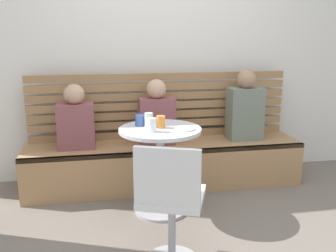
# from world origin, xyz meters

# --- Properties ---
(ground) EXTENTS (8.00, 8.00, 0.00)m
(ground) POSITION_xyz_m (0.00, 0.00, 0.00)
(ground) COLOR #70665B
(back_wall) EXTENTS (5.20, 0.10, 2.90)m
(back_wall) POSITION_xyz_m (0.00, 1.64, 1.45)
(back_wall) COLOR silver
(back_wall) RESTS_ON ground
(booth_bench) EXTENTS (2.70, 0.52, 0.44)m
(booth_bench) POSITION_xyz_m (0.00, 1.20, 0.22)
(booth_bench) COLOR #A87C51
(booth_bench) RESTS_ON ground
(booth_backrest) EXTENTS (2.65, 0.04, 0.67)m
(booth_backrest) POSITION_xyz_m (0.00, 1.44, 0.78)
(booth_backrest) COLOR #9A7249
(booth_backrest) RESTS_ON booth_bench
(cafe_table) EXTENTS (0.68, 0.68, 0.74)m
(cafe_table) POSITION_xyz_m (-0.14, 0.64, 0.52)
(cafe_table) COLOR #ADADB2
(cafe_table) RESTS_ON ground
(white_chair) EXTENTS (0.52, 0.52, 0.85)m
(white_chair) POSITION_xyz_m (-0.21, -0.17, 0.46)
(white_chair) COLOR #ADADB2
(white_chair) RESTS_ON ground
(person_adult) EXTENTS (0.34, 0.22, 0.71)m
(person_adult) POSITION_xyz_m (0.83, 1.22, 0.76)
(person_adult) COLOR slate
(person_adult) RESTS_ON booth_bench
(person_child_left) EXTENTS (0.34, 0.22, 0.63)m
(person_child_left) POSITION_xyz_m (-0.08, 1.23, 0.72)
(person_child_left) COLOR brown
(person_child_left) RESTS_ON booth_bench
(person_child_middle) EXTENTS (0.34, 0.22, 0.61)m
(person_child_middle) POSITION_xyz_m (-0.84, 1.21, 0.71)
(person_child_middle) COLOR brown
(person_child_middle) RESTS_ON booth_bench
(cup_tumbler_orange) EXTENTS (0.07, 0.07, 0.10)m
(cup_tumbler_orange) POSITION_xyz_m (-0.13, 0.65, 0.79)
(cup_tumbler_orange) COLOR orange
(cup_tumbler_orange) RESTS_ON cafe_table
(cup_water_clear) EXTENTS (0.07, 0.07, 0.11)m
(cup_water_clear) POSITION_xyz_m (-0.22, 0.54, 0.80)
(cup_water_clear) COLOR white
(cup_water_clear) RESTS_ON cafe_table
(cup_mug_blue) EXTENTS (0.08, 0.08, 0.09)m
(cup_mug_blue) POSITION_xyz_m (-0.29, 0.76, 0.79)
(cup_mug_blue) COLOR #3D5B9E
(cup_mug_blue) RESTS_ON cafe_table
(cup_glass_tall) EXTENTS (0.07, 0.07, 0.12)m
(cup_glass_tall) POSITION_xyz_m (-0.22, 0.69, 0.80)
(cup_glass_tall) COLOR silver
(cup_glass_tall) RESTS_ON cafe_table
(plate_small) EXTENTS (0.17, 0.17, 0.01)m
(plate_small) POSITION_xyz_m (0.05, 0.56, 0.75)
(plate_small) COLOR white
(plate_small) RESTS_ON cafe_table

